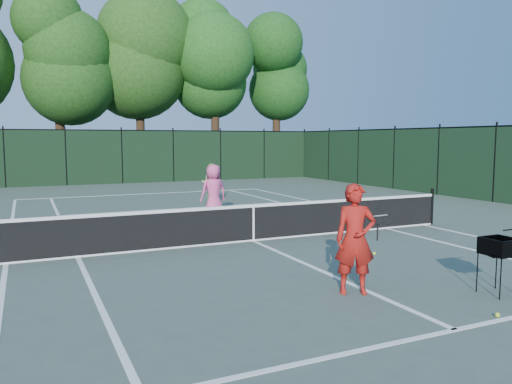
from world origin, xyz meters
name	(u,v)px	position (x,y,z in m)	size (l,w,h in m)	color
ground	(253,241)	(0.00, 0.00, 0.00)	(90.00, 90.00, 0.00)	#435247
sideline_doubles_left	(6,264)	(-5.49, 0.00, 0.00)	(0.10, 23.77, 0.01)	white
sideline_doubles_right	(423,225)	(5.49, 0.00, 0.00)	(0.10, 23.77, 0.01)	white
sideline_singles_left	(78,257)	(-4.12, 0.00, 0.00)	(0.10, 23.77, 0.01)	white
sideline_singles_right	(386,228)	(4.12, 0.00, 0.00)	(0.10, 23.77, 0.01)	white
baseline_far	(146,194)	(0.00, 11.88, 0.00)	(10.97, 0.10, 0.01)	white
service_line_near	(455,330)	(0.00, -6.40, 0.00)	(8.23, 0.10, 0.01)	white
service_line_far	(180,209)	(0.00, 6.40, 0.00)	(8.23, 0.10, 0.01)	white
center_service_line	(253,241)	(0.00, 0.00, 0.00)	(0.10, 12.80, 0.01)	white
tennis_net	(253,222)	(0.00, 0.00, 0.48)	(11.69, 0.09, 1.06)	black
fence_far	(122,157)	(0.00, 18.00, 1.50)	(24.00, 0.05, 3.00)	black
tree_2	(57,52)	(-3.00, 21.80, 7.73)	(6.00, 6.00, 12.40)	black
tree_3	(138,39)	(2.00, 22.30, 9.01)	(7.00, 7.00, 14.45)	black
tree_4	(215,56)	(7.00, 21.60, 8.14)	(6.20, 6.20, 12.97)	black
tree_5	(277,68)	(12.00, 22.10, 7.71)	(5.80, 5.80, 12.23)	black
coach	(355,239)	(-0.26, -4.53, 0.90)	(1.09, 0.66, 1.80)	#A71913
player_pink	(213,192)	(0.28, 3.62, 0.87)	(0.88, 0.61, 1.73)	#E04F8D
player_green	(211,183)	(1.55, 7.39, 0.79)	(0.95, 0.87, 1.57)	#87B65B
ball_hopper	(500,247)	(1.83, -5.55, 0.78)	(0.62, 0.62, 0.93)	black
loose_ball_near_cart	(497,315)	(0.91, -6.30, 0.03)	(0.07, 0.07, 0.07)	#C3D82C
loose_ball_midcourt	(374,253)	(1.76, -2.48, 0.03)	(0.07, 0.07, 0.07)	#D1F231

